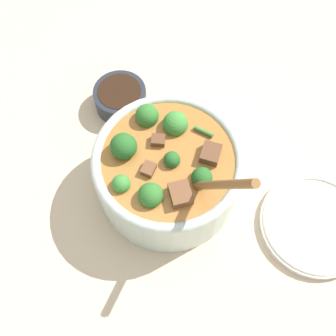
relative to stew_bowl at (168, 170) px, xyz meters
name	(u,v)px	position (x,y,z in m)	size (l,w,h in m)	color
ground_plane	(168,186)	(0.00, 0.00, -0.06)	(4.00, 4.00, 0.00)	#C6B293
stew_bowl	(168,170)	(0.00, 0.00, 0.00)	(0.24, 0.27, 0.25)	#B2C6BC
condiment_bowl	(120,97)	(-0.07, -0.18, -0.04)	(0.10, 0.10, 0.04)	#232833
empty_plate	(315,224)	(-0.11, 0.23, -0.06)	(0.18, 0.18, 0.02)	silver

